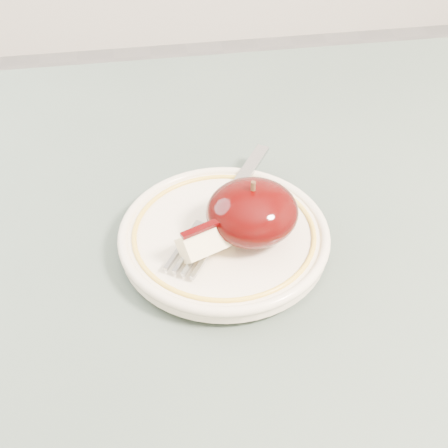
{
  "coord_description": "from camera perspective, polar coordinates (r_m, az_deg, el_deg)",
  "views": [
    {
      "loc": [
        -0.06,
        -0.29,
        1.13
      ],
      "look_at": [
        -0.0,
        0.1,
        0.78
      ],
      "focal_mm": 50.0,
      "sensor_mm": 36.0,
      "label": 1
    }
  ],
  "objects": [
    {
      "name": "table",
      "position": [
        0.55,
        1.92,
        -15.65
      ],
      "size": [
        0.9,
        0.9,
        0.75
      ],
      "color": "brown",
      "rests_on": "ground"
    },
    {
      "name": "apple_half",
      "position": [
        0.52,
        2.59,
        1.09
      ],
      "size": [
        0.08,
        0.07,
        0.06
      ],
      "color": "black",
      "rests_on": "plate"
    },
    {
      "name": "fork",
      "position": [
        0.55,
        -0.08,
        1.54
      ],
      "size": [
        0.12,
        0.17,
        0.0
      ],
      "rotation": [
        0.0,
        0.0,
        1.0
      ],
      "color": "#94969C",
      "rests_on": "plate"
    },
    {
      "name": "apple_wedge",
      "position": [
        0.51,
        -0.4,
        -1.04
      ],
      "size": [
        0.07,
        0.05,
        0.03
      ],
      "rotation": [
        0.0,
        0.0,
        0.39
      ],
      "color": "beige",
      "rests_on": "plate"
    },
    {
      "name": "plate",
      "position": [
        0.53,
        0.0,
        -1.11
      ],
      "size": [
        0.18,
        0.18,
        0.02
      ],
      "color": "beige",
      "rests_on": "table"
    }
  ]
}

